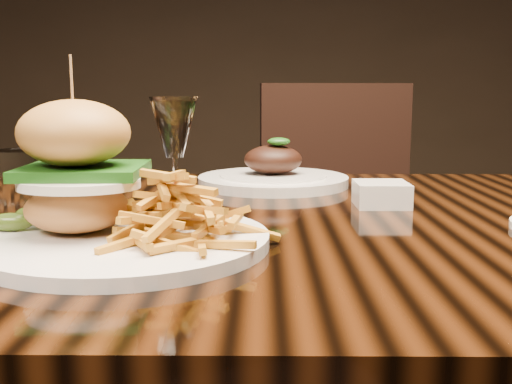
{
  "coord_description": "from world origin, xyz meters",
  "views": [
    {
      "loc": [
        -0.05,
        -0.83,
        0.93
      ],
      "look_at": [
        -0.06,
        -0.14,
        0.81
      ],
      "focal_mm": 42.0,
      "sensor_mm": 36.0,
      "label": 1
    }
  ],
  "objects_px": {
    "dining_table": "(298,269)",
    "far_dish": "(273,176)",
    "chair_far": "(342,225)",
    "wine_glass": "(174,132)",
    "burger_plate": "(119,198)"
  },
  "relations": [
    {
      "from": "dining_table",
      "to": "burger_plate",
      "type": "height_order",
      "value": "burger_plate"
    },
    {
      "from": "burger_plate",
      "to": "wine_glass",
      "type": "height_order",
      "value": "burger_plate"
    },
    {
      "from": "dining_table",
      "to": "burger_plate",
      "type": "relative_size",
      "value": 4.86
    },
    {
      "from": "burger_plate",
      "to": "chair_far",
      "type": "distance_m",
      "value": 1.16
    },
    {
      "from": "burger_plate",
      "to": "dining_table",
      "type": "bearing_deg",
      "value": 47.91
    },
    {
      "from": "dining_table",
      "to": "wine_glass",
      "type": "bearing_deg",
      "value": -161.18
    },
    {
      "from": "dining_table",
      "to": "far_dish",
      "type": "bearing_deg",
      "value": 96.02
    },
    {
      "from": "dining_table",
      "to": "wine_glass",
      "type": "xyz_separation_m",
      "value": [
        -0.17,
        -0.06,
        0.2
      ]
    },
    {
      "from": "dining_table",
      "to": "chair_far",
      "type": "xyz_separation_m",
      "value": [
        0.19,
        0.89,
        -0.13
      ]
    },
    {
      "from": "dining_table",
      "to": "far_dish",
      "type": "relative_size",
      "value": 5.66
    },
    {
      "from": "wine_glass",
      "to": "chair_far",
      "type": "bearing_deg",
      "value": 69.68
    },
    {
      "from": "wine_glass",
      "to": "chair_far",
      "type": "xyz_separation_m",
      "value": [
        0.35,
        0.95,
        -0.34
      ]
    },
    {
      "from": "dining_table",
      "to": "far_dish",
      "type": "height_order",
      "value": "far_dish"
    },
    {
      "from": "wine_glass",
      "to": "burger_plate",
      "type": "bearing_deg",
      "value": -114.71
    },
    {
      "from": "dining_table",
      "to": "chair_far",
      "type": "height_order",
      "value": "chair_far"
    }
  ]
}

